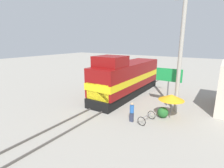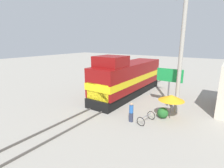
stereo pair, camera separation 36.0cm
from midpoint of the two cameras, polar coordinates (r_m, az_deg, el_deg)
The scene contains 10 objects.
ground_plane at distance 19.31m, azimuth -0.24°, elevation -5.93°, with size 120.00×120.00×0.00m, color gray.
rail_near at distance 19.66m, azimuth -1.99°, elevation -5.34°, with size 0.08×43.23×0.15m, color #4C4742.
rail_far at distance 18.92m, azimuth 1.59°, elevation -6.12°, with size 0.08×43.23×0.15m, color #4C4742.
locomotive at distance 21.17m, azimuth 4.16°, elevation 1.85°, with size 3.11×12.76×5.07m.
utility_pole at distance 16.77m, azimuth 20.97°, elevation 10.23°, with size 1.80×0.36×11.34m.
vendor_umbrella at distance 15.70m, azimuth 18.22°, elevation -4.13°, with size 2.16×2.16×2.13m.
billboard_sign at distance 18.40m, azimuth 17.52°, elevation 2.10°, with size 2.58×0.12×3.88m.
shrub_cluster at distance 16.06m, azimuth 15.64°, elevation -8.92°, with size 0.94×0.94×0.94m, color #236028.
person_bystander at distance 14.65m, azimuth 5.78°, elevation -8.88°, with size 0.34×0.34×1.68m.
bicycle at distance 14.93m, azimuth 10.60°, elevation -10.82°, with size 0.97×1.73×0.74m.
Camera 1 is at (9.81, -15.28, 6.59)m, focal length 28.00 mm.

